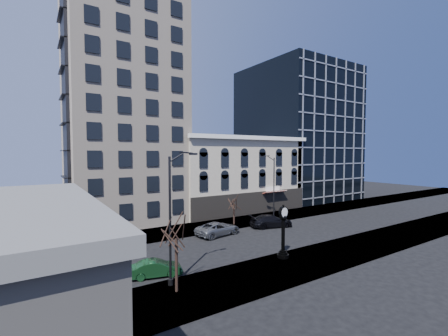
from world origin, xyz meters
TOP-DOWN VIEW (x-y plane):
  - ground at (0.00, 0.00)m, footprint 160.00×160.00m
  - sidewalk_far at (0.00, 8.00)m, footprint 160.00×6.00m
  - sidewalk_near at (0.00, -8.00)m, footprint 160.00×6.00m
  - cream_tower at (-6.11, 18.88)m, footprint 15.90×15.40m
  - victorian_row at (12.00, 15.89)m, footprint 22.60×11.19m
  - glass_office at (32.00, 20.91)m, footprint 20.00×20.15m
  - street_clock at (1.93, -6.22)m, footprint 1.12×1.12m
  - street_lamp_near at (-8.36, -6.01)m, footprint 2.59×0.40m
  - street_lamp_far at (11.16, 6.13)m, footprint 2.45×0.74m
  - bare_tree_near at (-9.14, -7.19)m, footprint 3.52×3.52m
  - bare_tree_far at (5.48, 6.90)m, footprint 2.57×2.57m
  - warning_sign at (-12.63, -6.00)m, footprint 0.74×0.16m
  - car_near_a at (-14.12, -3.96)m, footprint 4.43×2.22m
  - car_near_b at (-9.35, -3.70)m, footprint 4.23×2.37m
  - car_far_a at (1.03, 3.86)m, footprint 6.00×3.49m
  - car_far_b at (9.02, 3.36)m, footprint 6.12×3.75m

SIDE VIEW (x-z plane):
  - ground at x=0.00m, z-range 0.00..0.00m
  - sidewalk_far at x=0.00m, z-range 0.00..0.12m
  - sidewalk_near at x=0.00m, z-range 0.00..0.12m
  - car_near_b at x=-9.35m, z-range 0.00..1.32m
  - car_near_a at x=-14.12m, z-range 0.00..1.45m
  - car_far_a at x=1.03m, z-range 0.00..1.57m
  - car_far_b at x=9.02m, z-range 0.00..1.66m
  - warning_sign at x=-12.63m, z-range 0.55..2.84m
  - street_clock at x=1.93m, z-range -0.12..4.83m
  - bare_tree_far at x=5.48m, z-range 1.23..5.64m
  - bare_tree_near at x=-9.14m, z-range 1.66..7.71m
  - victorian_row at x=12.00m, z-range -0.25..12.25m
  - street_lamp_far at x=11.16m, z-range 2.55..12.08m
  - street_lamp_near at x=-8.36m, z-range 2.66..12.65m
  - glass_office at x=32.00m, z-range 0.00..28.00m
  - cream_tower at x=-6.11m, z-range -1.93..40.57m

